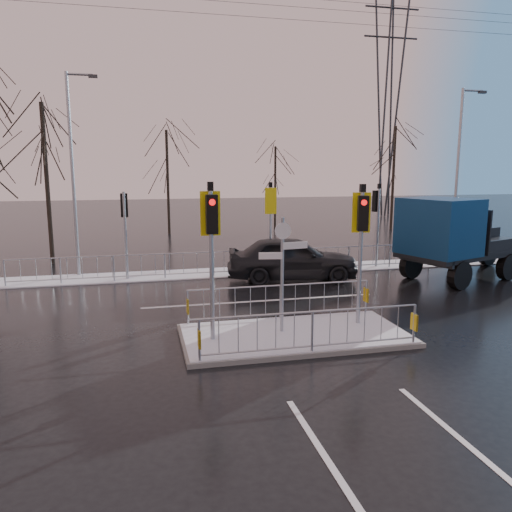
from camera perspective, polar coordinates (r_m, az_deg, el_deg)
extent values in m
plane|color=black|center=(13.55, 4.41, -9.30)|extent=(120.00, 120.00, 0.00)
cube|color=white|center=(21.60, -2.44, -1.83)|extent=(30.00, 2.00, 0.04)
cube|color=silver|center=(8.49, 8.09, -22.00)|extent=(0.12, 4.00, 0.01)
cube|color=silver|center=(9.52, 22.48, -18.89)|extent=(0.12, 4.00, 0.01)
cube|color=silver|center=(17.04, 0.57, -5.16)|extent=(8.00, 0.15, 0.01)
cube|color=slate|center=(13.53, 4.42, -9.06)|extent=(6.00, 3.00, 0.12)
cube|color=white|center=(13.50, 4.42, -8.76)|extent=(5.85, 2.85, 0.03)
cube|color=gold|center=(11.51, -6.51, -9.37)|extent=(0.05, 0.28, 0.42)
cube|color=gold|center=(13.21, 17.64, -7.21)|extent=(0.05, 0.28, 0.42)
cube|color=gold|center=(14.13, -7.82, -5.69)|extent=(0.05, 0.28, 0.42)
cube|color=gold|center=(15.55, 12.46, -4.37)|extent=(0.05, 0.28, 0.42)
cylinder|color=#989EA5|center=(12.54, -5.10, -1.32)|extent=(0.11, 0.11, 3.80)
cube|color=black|center=(12.16, -5.08, 4.76)|extent=(0.28, 0.22, 0.95)
cylinder|color=red|center=(12.03, -5.03, 6.13)|extent=(0.16, 0.04, 0.16)
cube|color=yellow|center=(12.41, -5.24, 4.86)|extent=(0.50, 0.03, 1.10)
cube|color=black|center=(12.30, -5.25, 7.94)|extent=(0.14, 0.14, 0.22)
cylinder|color=#989EA5|center=(14.11, 11.80, -0.41)|extent=(0.11, 0.11, 3.70)
cube|color=black|center=(13.76, 12.13, 4.78)|extent=(0.33, 0.28, 0.95)
cylinder|color=red|center=(13.63, 12.25, 5.99)|extent=(0.16, 0.08, 0.16)
cube|color=yellow|center=(14.01, 11.95, 4.88)|extent=(0.49, 0.16, 1.10)
cube|color=black|center=(13.89, 12.10, 7.60)|extent=(0.14, 0.14, 0.22)
cylinder|color=#989EA5|center=(13.19, 3.01, -2.27)|extent=(0.09, 0.09, 3.10)
cube|color=silver|center=(13.14, 4.51, 1.21)|extent=(0.70, 0.14, 0.18)
cube|color=silver|center=(13.00, 1.67, 0.02)|extent=(0.62, 0.15, 0.18)
cylinder|color=silver|center=(12.96, 3.09, 2.89)|extent=(0.44, 0.03, 0.44)
cylinder|color=#989EA5|center=(20.66, -14.69, 2.27)|extent=(0.11, 0.11, 3.50)
cube|color=black|center=(20.71, -14.83, 5.63)|extent=(0.28, 0.22, 0.95)
cylinder|color=red|center=(20.80, -14.86, 6.47)|extent=(0.16, 0.04, 0.16)
cylinder|color=#989EA5|center=(21.33, 1.64, 2.98)|extent=(0.11, 0.11, 3.60)
cube|color=black|center=(21.39, 1.53, 6.36)|extent=(0.28, 0.22, 0.95)
cylinder|color=red|center=(21.48, 1.46, 7.18)|extent=(0.16, 0.04, 0.16)
cube|color=yellow|center=(21.15, 1.70, 6.32)|extent=(0.50, 0.03, 1.10)
cube|color=black|center=(21.18, 1.66, 8.14)|extent=(0.14, 0.14, 0.22)
cylinder|color=#989EA5|center=(23.12, 13.73, 3.12)|extent=(0.11, 0.11, 3.50)
cube|color=black|center=(23.14, 13.56, 6.12)|extent=(0.33, 0.28, 0.95)
cylinder|color=red|center=(23.20, 13.41, 6.88)|extent=(0.16, 0.08, 0.16)
cube|color=black|center=(22.97, 13.93, 7.76)|extent=(0.14, 0.14, 0.22)
imported|color=black|center=(20.08, 4.16, -0.25)|extent=(5.47, 2.88, 1.77)
cylinder|color=black|center=(19.98, 22.25, -2.05)|extent=(1.13, 0.66, 1.09)
cylinder|color=black|center=(21.35, 17.30, -1.00)|extent=(1.13, 0.66, 1.09)
cylinder|color=black|center=(22.50, 26.78, -1.09)|extent=(1.13, 0.66, 1.09)
cylinder|color=black|center=(23.72, 22.09, -0.21)|extent=(1.13, 0.66, 1.09)
cylinder|color=black|center=(25.49, 24.95, 0.26)|extent=(1.13, 0.66, 1.09)
cube|color=black|center=(22.64, 23.86, 0.54)|extent=(7.58, 4.70, 0.17)
cube|color=navy|center=(20.48, 20.16, 3.17)|extent=(2.90, 3.17, 2.17)
cube|color=black|center=(21.27, 21.98, 4.47)|extent=(0.75, 2.06, 1.19)
cube|color=#2D3033|center=(20.14, 18.82, -0.32)|extent=(0.94, 2.40, 0.38)
cube|color=black|center=(23.61, 25.51, 1.15)|extent=(5.36, 4.02, 0.13)
cube|color=black|center=(21.58, 22.35, 2.95)|extent=(0.93, 2.49, 1.63)
cylinder|color=black|center=(25.02, -22.76, 7.49)|extent=(0.20, 0.20, 7.36)
cylinder|color=black|center=(34.24, -10.04, 8.24)|extent=(0.19, 0.19, 6.90)
cylinder|color=black|center=(37.53, 2.21, 7.84)|extent=(0.16, 0.16, 5.98)
cylinder|color=black|center=(37.70, 15.41, 8.55)|extent=(0.20, 0.20, 7.36)
cylinder|color=#989EA5|center=(25.19, 21.98, 8.28)|extent=(0.14, 0.14, 8.00)
cylinder|color=#989EA5|center=(25.70, 23.53, 16.94)|extent=(1.00, 0.10, 0.10)
cube|color=#2D3033|center=(25.99, 24.45, 16.68)|extent=(0.35, 0.18, 0.12)
cylinder|color=#989EA5|center=(21.83, -20.20, 8.48)|extent=(0.14, 0.14, 8.20)
cylinder|color=#989EA5|center=(22.07, -19.51, 18.98)|extent=(1.00, 0.10, 0.10)
cube|color=#2D3033|center=(22.02, -18.14, 18.94)|extent=(0.35, 0.18, 0.12)
cylinder|color=#2D3033|center=(48.63, 15.16, 16.31)|extent=(1.18, 1.18, 19.97)
cylinder|color=#2D3033|center=(48.09, 13.85, 16.44)|extent=(1.18, 1.18, 19.97)
cylinder|color=#2D3033|center=(47.58, 15.87, 16.42)|extent=(1.18, 1.18, 19.97)
cylinder|color=#2D3033|center=(47.03, 14.53, 16.56)|extent=(1.18, 1.18, 19.97)
cylinder|color=#2D3033|center=(48.79, 15.17, 22.97)|extent=(5.00, 0.16, 0.16)
cylinder|color=#2D3033|center=(49.39, 15.32, 25.68)|extent=(5.00, 0.16, 0.16)
cylinder|color=#2D3033|center=(44.01, -8.38, 25.88)|extent=(70.00, 0.03, 0.03)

